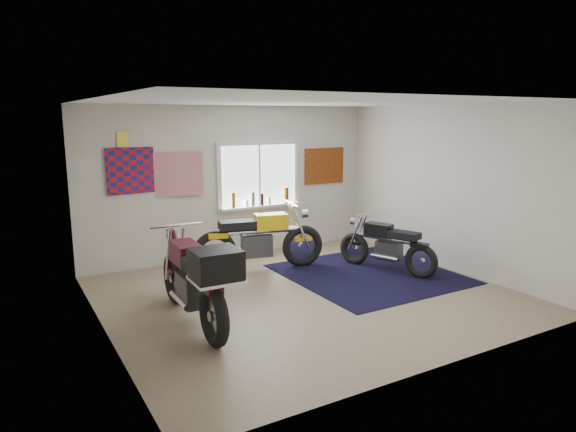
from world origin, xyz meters
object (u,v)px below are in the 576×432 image
navy_rug (369,274)px  yellow_triumph (259,241)px  maroon_tourer (196,280)px  black_chrome_bike (387,247)px

navy_rug → yellow_triumph: bearing=142.0°
yellow_triumph → maroon_tourer: bearing=-122.3°
yellow_triumph → black_chrome_bike: 2.10m
black_chrome_bike → maroon_tourer: bearing=79.8°
yellow_triumph → maroon_tourer: size_ratio=0.97×
black_chrome_bike → yellow_triumph: bearing=37.9°
navy_rug → yellow_triumph: 1.86m
navy_rug → maroon_tourer: size_ratio=1.15×
yellow_triumph → maroon_tourer: (-1.72, -1.74, 0.11)m
black_chrome_bike → navy_rug: bearing=70.5°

